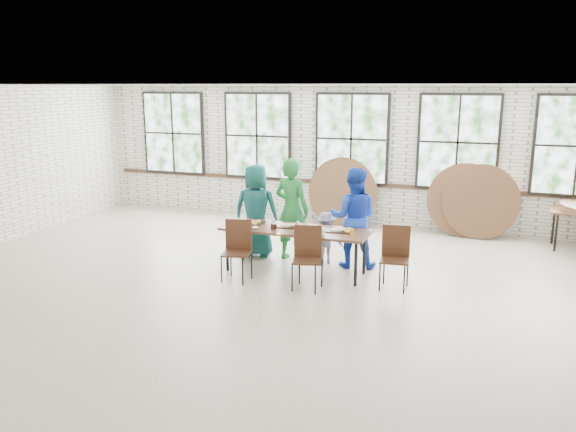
{
  "coord_description": "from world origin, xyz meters",
  "views": [
    {
      "loc": [
        2.84,
        -7.45,
        2.99
      ],
      "look_at": [
        0.0,
        0.4,
        1.05
      ],
      "focal_mm": 35.0,
      "sensor_mm": 36.0,
      "label": 1
    }
  ],
  "objects": [
    {
      "name": "toddler",
      "position": [
        0.29,
        1.5,
        0.45
      ],
      "size": [
        0.65,
        0.47,
        0.9
      ],
      "primitive_type": "imported",
      "rotation": [
        0.0,
        0.0,
        3.4
      ],
      "color": "#1C133C",
      "rests_on": "ground"
    },
    {
      "name": "room",
      "position": [
        0.0,
        4.44,
        1.83
      ],
      "size": [
        12.0,
        12.0,
        12.0
      ],
      "color": "beige",
      "rests_on": "ground"
    },
    {
      "name": "tabletop_clutter",
      "position": [
        0.03,
        0.81,
        0.77
      ],
      "size": [
        2.06,
        0.58,
        0.11
      ],
      "color": "black",
      "rests_on": "dining_table"
    },
    {
      "name": "chair_near_left",
      "position": [
        -0.79,
        0.24,
        0.56
      ],
      "size": [
        0.5,
        0.49,
        0.95
      ],
      "rotation": [
        0.0,
        0.0,
        0.22
      ],
      "color": "#432616",
      "rests_on": "ground"
    },
    {
      "name": "round_tops_leaning",
      "position": [
        1.23,
        4.17,
        0.73
      ],
      "size": [
        4.36,
        0.48,
        1.49
      ],
      "color": "brown",
      "rests_on": "ground"
    },
    {
      "name": "adult_blue",
      "position": [
        0.77,
        1.5,
        0.84
      ],
      "size": [
        0.9,
        0.75,
        1.69
      ],
      "primitive_type": "imported",
      "rotation": [
        0.0,
        0.0,
        3.29
      ],
      "color": "blue",
      "rests_on": "ground"
    },
    {
      "name": "adult_green",
      "position": [
        -0.33,
        1.5,
        0.9
      ],
      "size": [
        0.74,
        0.57,
        1.8
      ],
      "primitive_type": "imported",
      "rotation": [
        0.0,
        0.0,
        2.91
      ],
      "color": "#228036",
      "rests_on": "ground"
    },
    {
      "name": "dining_table",
      "position": [
        -0.04,
        0.85,
        0.69
      ],
      "size": [
        2.41,
        0.82,
        0.74
      ],
      "rotation": [
        0.0,
        0.0,
        -0.01
      ],
      "color": "brown",
      "rests_on": "ground"
    },
    {
      "name": "chair_spare",
      "position": [
        1.6,
        0.72,
        0.56
      ],
      "size": [
        0.46,
        0.44,
        0.95
      ],
      "rotation": [
        0.0,
        0.0,
        0.09
      ],
      "color": "#432616",
      "rests_on": "ground"
    },
    {
      "name": "chair_near_right",
      "position": [
        0.37,
        0.26,
        0.56
      ],
      "size": [
        0.51,
        0.5,
        0.95
      ],
      "rotation": [
        0.0,
        0.0,
        0.27
      ],
      "color": "#432616",
      "rests_on": "ground"
    },
    {
      "name": "adult_teal",
      "position": [
        -1.0,
        1.5,
        0.83
      ],
      "size": [
        0.87,
        0.63,
        1.66
      ],
      "primitive_type": "imported",
      "rotation": [
        0.0,
        0.0,
        3.27
      ],
      "color": "#195F55",
      "rests_on": "ground"
    }
  ]
}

